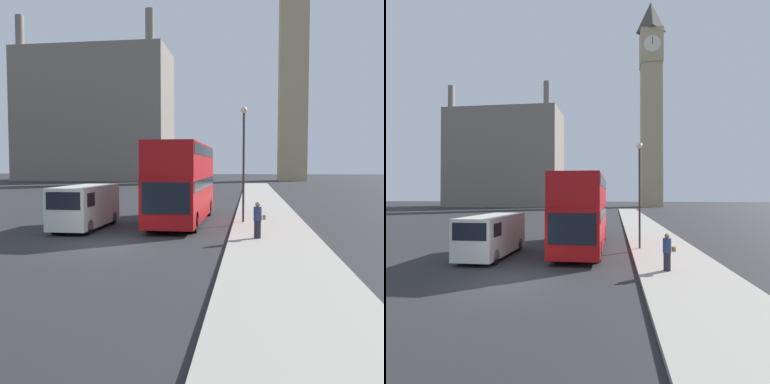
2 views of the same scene
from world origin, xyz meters
The scene contains 8 objects.
ground_plane centered at (0.00, 0.00, 0.00)m, with size 300.00×300.00×0.00m, color #28282B.
sidewalk_strip centered at (6.95, 0.00, 0.07)m, with size 3.90×120.00×0.15m.
clock_tower centered at (14.82, 78.43, 31.07)m, with size 6.35×6.52×60.50m.
building_block_distant centered at (-28.40, 75.50, 14.28)m, with size 32.90×14.85×34.73m.
red_double_decker_bus centered at (2.11, 7.37, 2.48)m, with size 2.56×10.29×4.45m.
white_van centered at (-2.53, 4.29, 1.20)m, with size 1.96×5.35×2.22m.
pedestrian centered at (6.23, 1.74, 0.93)m, with size 0.51×0.35×1.56m.
street_lamp centered at (5.53, 7.01, 4.24)m, with size 0.36×0.36×6.32m.
Camera 1 is at (5.90, -16.65, 3.26)m, focal length 40.00 mm.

